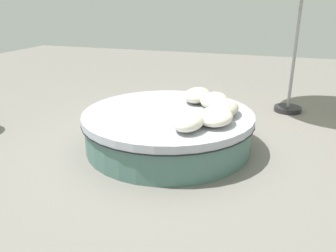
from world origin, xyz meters
name	(u,v)px	position (x,y,z in m)	size (l,w,h in m)	color
ground_plane	(168,146)	(0.00, 0.00, 0.00)	(16.00, 16.00, 0.00)	gray
round_bed	(168,129)	(0.00, 0.00, 0.24)	(2.11, 2.11, 0.46)	#4C726B
throw_pillow_0	(189,120)	(-0.48, -0.39, 0.56)	(0.54, 0.33, 0.19)	silver
throw_pillow_1	(215,117)	(-0.24, -0.63, 0.55)	(0.52, 0.39, 0.17)	silver
throw_pillow_2	(223,108)	(0.10, -0.66, 0.55)	(0.55, 0.35, 0.18)	beige
throw_pillow_3	(214,100)	(0.38, -0.49, 0.55)	(0.50, 0.34, 0.18)	beige
throw_pillow_4	(197,95)	(0.55, -0.23, 0.55)	(0.53, 0.34, 0.18)	beige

